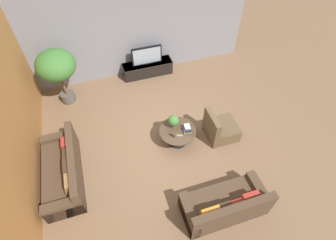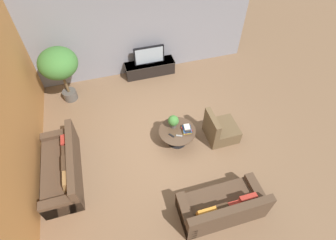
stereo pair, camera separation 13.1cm
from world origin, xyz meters
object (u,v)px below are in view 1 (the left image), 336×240
object	(u,v)px
potted_plant_tabletop	(173,121)
armchair_wicker	(220,129)
television	(147,56)
media_console	(148,68)
coffee_table	(177,134)
couch_near_entry	(225,205)
couch_by_wall	(64,171)
potted_palm_tall	(56,67)

from	to	relation	value
potted_plant_tabletop	armchair_wicker	bearing A→B (deg)	-15.57
armchair_wicker	potted_plant_tabletop	xyz separation A→B (m)	(-1.21, 0.34, 0.38)
television	media_console	bearing A→B (deg)	90.00
coffee_table	couch_near_entry	xyz separation A→B (m)	(0.34, -2.15, -0.02)
media_console	television	bearing A→B (deg)	-90.00
television	couch_by_wall	distance (m)	4.37
armchair_wicker	potted_plant_tabletop	distance (m)	1.32
coffee_table	couch_by_wall	world-z (taller)	couch_by_wall
couch_near_entry	potted_plant_tabletop	bearing A→B (deg)	-80.33
armchair_wicker	potted_plant_tabletop	size ratio (longest dim) A/B	2.33
media_console	potted_palm_tall	size ratio (longest dim) A/B	0.94
potted_palm_tall	potted_plant_tabletop	xyz separation A→B (m)	(2.62, -2.33, -0.63)
armchair_wicker	potted_plant_tabletop	bearing A→B (deg)	74.43
armchair_wicker	potted_palm_tall	distance (m)	4.78
television	couch_by_wall	world-z (taller)	television
television	couch_by_wall	xyz separation A→B (m)	(-2.90, -3.24, -0.46)
couch_by_wall	potted_palm_tall	world-z (taller)	potted_palm_tall
couch_by_wall	coffee_table	bearing A→B (deg)	94.42
coffee_table	couch_by_wall	distance (m)	2.92
potted_palm_tall	couch_by_wall	bearing A→B (deg)	-94.92
television	armchair_wicker	xyz separation A→B (m)	(1.17, -3.18, -0.48)
potted_plant_tabletop	potted_palm_tall	bearing A→B (deg)	138.34
couch_near_entry	television	bearing A→B (deg)	-86.10
couch_by_wall	potted_plant_tabletop	world-z (taller)	couch_by_wall
media_console	armchair_wicker	world-z (taller)	armchair_wicker
potted_plant_tabletop	couch_near_entry	bearing A→B (deg)	-80.33
media_console	coffee_table	xyz separation A→B (m)	(0.01, -3.01, 0.08)
coffee_table	couch_near_entry	size ratio (longest dim) A/B	0.53
television	potted_palm_tall	distance (m)	2.77
potted_plant_tabletop	television	bearing A→B (deg)	89.11
coffee_table	potted_plant_tabletop	distance (m)	0.39
media_console	television	xyz separation A→B (m)	(0.00, -0.00, 0.51)
television	potted_plant_tabletop	distance (m)	2.84
television	couch_near_entry	xyz separation A→B (m)	(0.35, -5.16, -0.46)
couch_near_entry	potted_palm_tall	distance (m)	5.64
potted_palm_tall	couch_near_entry	bearing A→B (deg)	-57.05
media_console	couch_by_wall	distance (m)	4.35
television	potted_plant_tabletop	bearing A→B (deg)	-90.89
coffee_table	potted_plant_tabletop	bearing A→B (deg)	108.78
media_console	coffee_table	world-z (taller)	media_console
coffee_table	armchair_wicker	distance (m)	1.17
television	couch_near_entry	distance (m)	5.19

